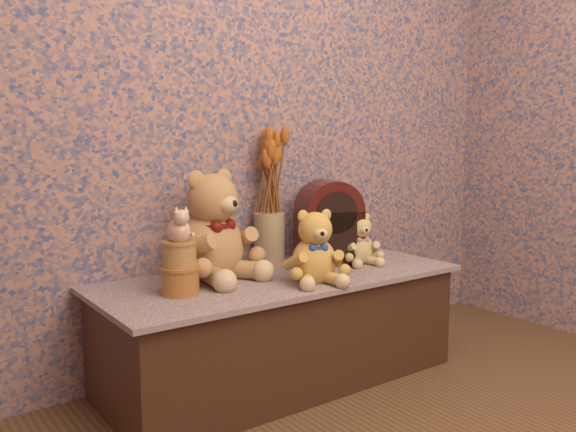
% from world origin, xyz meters
% --- Properties ---
extents(display_shelf, '(1.45, 0.61, 0.43)m').
position_xyz_m(display_shelf, '(0.00, 1.21, 0.22)').
color(display_shelf, '#374571').
rests_on(display_shelf, ground).
extents(teddy_large, '(0.45, 0.50, 0.45)m').
position_xyz_m(teddy_large, '(-0.25, 1.32, 0.65)').
color(teddy_large, '#AF7443').
rests_on(teddy_large, display_shelf).
extents(teddy_medium, '(0.31, 0.34, 0.29)m').
position_xyz_m(teddy_medium, '(0.04, 1.05, 0.58)').
color(teddy_medium, gold).
rests_on(teddy_medium, display_shelf).
extents(teddy_small, '(0.23, 0.26, 0.23)m').
position_xyz_m(teddy_small, '(0.40, 1.19, 0.55)').
color(teddy_small, tan).
rests_on(teddy_small, display_shelf).
extents(cathedral_radio, '(0.31, 0.26, 0.36)m').
position_xyz_m(cathedral_radio, '(0.31, 1.28, 0.61)').
color(cathedral_radio, '#3A100A').
rests_on(cathedral_radio, display_shelf).
extents(ceramic_vase, '(0.17, 0.17, 0.22)m').
position_xyz_m(ceramic_vase, '(0.09, 1.41, 0.54)').
color(ceramic_vase, tan).
rests_on(ceramic_vase, display_shelf).
extents(dried_stalks, '(0.26, 0.26, 0.38)m').
position_xyz_m(dried_stalks, '(0.09, 1.41, 0.84)').
color(dried_stalks, '#AD561B').
rests_on(dried_stalks, ceramic_vase).
extents(biscuit_tin_lower, '(0.17, 0.17, 0.09)m').
position_xyz_m(biscuit_tin_lower, '(-0.45, 1.18, 0.48)').
color(biscuit_tin_lower, gold).
rests_on(biscuit_tin_lower, display_shelf).
extents(biscuit_tin_upper, '(0.13, 0.13, 0.09)m').
position_xyz_m(biscuit_tin_upper, '(-0.45, 1.18, 0.57)').
color(biscuit_tin_upper, '#DCBB60').
rests_on(biscuit_tin_upper, biscuit_tin_lower).
extents(cat_figurine, '(0.11, 0.12, 0.13)m').
position_xyz_m(cat_figurine, '(-0.45, 1.18, 0.68)').
color(cat_figurine, silver).
rests_on(cat_figurine, biscuit_tin_upper).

